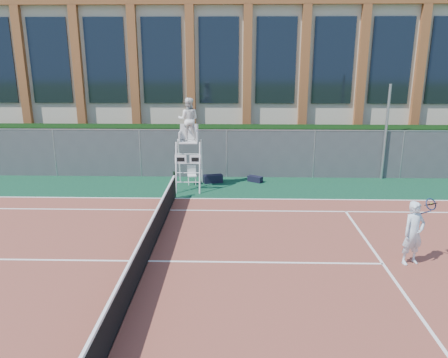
{
  "coord_description": "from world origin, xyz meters",
  "views": [
    {
      "loc": [
        2.37,
        -10.83,
        5.44
      ],
      "look_at": [
        2.02,
        3.0,
        1.54
      ],
      "focal_mm": 35.0,
      "sensor_mm": 36.0,
      "label": 1
    }
  ],
  "objects_px": {
    "steel_pole": "(386,133)",
    "plastic_chair": "(192,173)",
    "tennis_player": "(414,233)",
    "umpire_chair": "(188,122)"
  },
  "relations": [
    {
      "from": "steel_pole",
      "to": "plastic_chair",
      "type": "bearing_deg",
      "value": -172.9
    },
    {
      "from": "plastic_chair",
      "to": "tennis_player",
      "type": "relative_size",
      "value": 0.46
    },
    {
      "from": "plastic_chair",
      "to": "steel_pole",
      "type": "bearing_deg",
      "value": 7.1
    },
    {
      "from": "steel_pole",
      "to": "plastic_chair",
      "type": "relative_size",
      "value": 5.3
    },
    {
      "from": "steel_pole",
      "to": "tennis_player",
      "type": "bearing_deg",
      "value": -102.95
    },
    {
      "from": "plastic_chair",
      "to": "tennis_player",
      "type": "distance_m",
      "value": 10.08
    },
    {
      "from": "steel_pole",
      "to": "tennis_player",
      "type": "height_order",
      "value": "steel_pole"
    },
    {
      "from": "umpire_chair",
      "to": "plastic_chair",
      "type": "xyz_separation_m",
      "value": [
        0.03,
        0.57,
        -2.35
      ]
    },
    {
      "from": "tennis_player",
      "to": "steel_pole",
      "type": "bearing_deg",
      "value": 77.05
    },
    {
      "from": "steel_pole",
      "to": "umpire_chair",
      "type": "distance_m",
      "value": 8.86
    }
  ]
}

